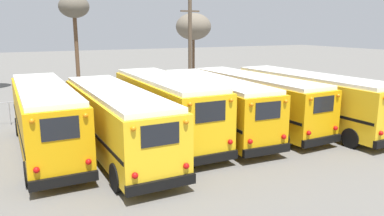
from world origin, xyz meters
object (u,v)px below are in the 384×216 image
Objects in this scene: school_bus_2 at (166,107)px; school_bus_3 at (214,104)px; school_bus_4 at (254,99)px; school_bus_0 at (45,117)px; school_bus_5 at (308,98)px; bare_tree_2 at (193,27)px; utility_pole at (190,45)px; school_bus_1 at (116,119)px; bare_tree_0 at (74,9)px.

school_bus_2 reaches higher than school_bus_3.
school_bus_2 reaches higher than school_bus_4.
school_bus_0 is at bearing 176.00° from school_bus_3.
school_bus_5 reaches higher than school_bus_3.
bare_tree_2 reaches higher than school_bus_2.
school_bus_5 is at bearing -86.36° from utility_pole.
school_bus_1 is 1.48× the size of bare_tree_2.
school_bus_0 reaches higher than school_bus_5.
school_bus_2 is (2.86, 1.03, 0.11)m from school_bus_1.
utility_pole reaches higher than school_bus_4.
school_bus_5 is (2.86, -1.42, 0.04)m from school_bus_4.
utility_pole is (1.96, 12.73, 2.53)m from school_bus_4.
school_bus_2 is (5.73, -0.62, 0.06)m from school_bus_0.
school_bus_0 is 1.27× the size of utility_pole.
school_bus_5 is 1.25× the size of bare_tree_0.
school_bus_2 is 1.10× the size of bare_tree_0.
school_bus_3 is at bearing 10.45° from school_bus_1.
school_bus_0 is 8.61m from school_bus_3.
school_bus_2 is at bearing 19.83° from school_bus_1.
bare_tree_0 is at bearing 85.06° from school_bus_1.
utility_pole is (-0.90, 14.15, 2.48)m from school_bus_5.
school_bus_0 is 1.01× the size of school_bus_3.
school_bus_1 is at bearing -170.66° from school_bus_4.
school_bus_4 is at bearing 9.34° from school_bus_1.
school_bus_4 is 1.47× the size of bare_tree_2.
bare_tree_2 is at bearing 61.61° from utility_pole.
school_bus_4 is 21.85m from bare_tree_0.
school_bus_1 is 1.06× the size of school_bus_3.
school_bus_2 is at bearing -120.40° from utility_pole.
school_bus_2 is 0.88× the size of school_bus_5.
school_bus_5 reaches higher than school_bus_4.
bare_tree_2 is (12.50, -0.20, -1.67)m from bare_tree_0.
bare_tree_0 is (-9.61, 21.37, 5.77)m from school_bus_5.
school_bus_0 is 0.96× the size of school_bus_4.
bare_tree_2 is (5.76, 19.75, 4.15)m from school_bus_4.
school_bus_5 reaches higher than school_bus_1.
school_bus_5 is 1.35× the size of utility_pole.
bare_tree_0 is at bearing 108.67° from school_bus_4.
school_bus_5 is at bearing -97.79° from bare_tree_2.
utility_pole is at bearing 53.27° from school_bus_1.
school_bus_3 is at bearing -172.91° from school_bus_4.
school_bus_1 is at bearing -94.94° from bare_tree_0.
bare_tree_0 reaches higher than school_bus_2.
school_bus_0 is 11.46m from school_bus_4.
school_bus_2 is 21.13m from bare_tree_0.
utility_pole reaches higher than school_bus_2.
school_bus_1 is 11.45m from school_bus_5.
school_bus_0 is 18.49m from utility_pole.
bare_tree_2 is at bearing 55.86° from school_bus_1.
school_bus_2 is 0.95× the size of school_bus_3.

